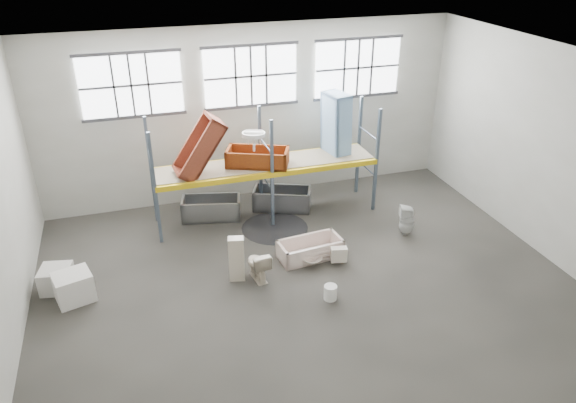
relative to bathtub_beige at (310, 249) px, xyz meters
name	(u,v)px	position (x,y,z in m)	size (l,w,h in m)	color
floor	(308,286)	(-0.44, -1.08, -0.28)	(12.00, 10.00, 0.10)	#4E4A43
ceiling	(312,63)	(-0.44, -1.08, 4.82)	(12.00, 10.00, 0.10)	silver
wall_back	(251,113)	(-0.44, 3.97, 2.27)	(12.00, 0.10, 5.00)	#A5A599
wall_front	(440,349)	(-0.44, -6.13, 2.27)	(12.00, 0.10, 5.00)	#A8A89C
wall_right	(550,153)	(5.61, -1.08, 2.27)	(0.10, 10.00, 5.00)	#B4B4A7
window_left	(131,85)	(-3.64, 3.86, 3.37)	(2.60, 0.04, 1.60)	white
window_mid	(251,76)	(-0.44, 3.86, 3.37)	(2.60, 0.04, 1.60)	white
window_right	(358,68)	(2.76, 3.86, 3.37)	(2.60, 0.04, 1.60)	white
rack_upright_la	(155,190)	(-3.44, 1.82, 1.27)	(0.08, 0.08, 3.00)	slate
rack_upright_lb	(151,171)	(-3.44, 3.02, 1.27)	(0.08, 0.08, 3.00)	slate
rack_upright_ma	(272,175)	(-0.44, 1.82, 1.27)	(0.08, 0.08, 3.00)	slate
rack_upright_mb	(260,158)	(-0.44, 3.02, 1.27)	(0.08, 0.08, 3.00)	slate
rack_upright_ra	(376,161)	(2.56, 1.82, 1.27)	(0.08, 0.08, 3.00)	slate
rack_upright_rb	(359,146)	(2.56, 3.02, 1.27)	(0.08, 0.08, 3.00)	slate
rack_beam_front	(272,175)	(-0.44, 1.82, 1.27)	(6.00, 0.10, 0.14)	yellow
rack_beam_back	(260,158)	(-0.44, 3.02, 1.27)	(6.00, 0.10, 0.14)	yellow
shelf_deck	(266,163)	(-0.44, 2.42, 1.35)	(5.90, 1.10, 0.03)	gray
wet_patch	(275,228)	(-0.44, 1.62, -0.23)	(1.80, 1.80, 0.00)	black
bathtub_beige	(310,249)	(0.00, 0.00, 0.00)	(1.55, 0.73, 0.46)	beige
cistern_spare	(339,254)	(0.54, -0.52, 0.05)	(0.39, 0.18, 0.37)	beige
sink_in_tub	(312,260)	(-0.08, -0.40, -0.07)	(0.48, 0.48, 0.16)	beige
toilet_beige	(258,265)	(-1.46, -0.50, 0.15)	(0.42, 0.73, 0.75)	#F4E5CB
cistern_tall	(237,259)	(-1.92, -0.38, 0.32)	(0.35, 0.23, 1.10)	beige
toilet_white	(407,220)	(2.78, 0.27, 0.19)	(0.38, 0.39, 0.84)	white
steel_tub_left	(211,208)	(-1.96, 2.73, 0.07)	(1.60, 0.75, 0.59)	#ABAFB3
steel_tub_right	(282,199)	(0.09, 2.68, 0.07)	(1.62, 0.76, 0.59)	#999CA1
rust_tub_flat	(258,157)	(-0.69, 2.33, 1.59)	(1.63, 0.76, 0.46)	#80390A
rust_tub_tilted	(199,147)	(-2.21, 2.29, 2.07)	(1.70, 0.80, 0.48)	maroon
sink_on_shelf	(254,150)	(-0.81, 2.19, 1.87)	(0.60, 0.46, 0.53)	silver
blue_tub_upright	(336,125)	(1.63, 2.59, 2.17)	(1.77, 0.83, 0.50)	#7BA6D1
bucket	(330,292)	(-0.14, -1.72, -0.06)	(0.29, 0.29, 0.34)	white
carton_near	(74,287)	(-5.47, -0.08, 0.10)	(0.76, 0.66, 0.66)	white
carton_far	(57,279)	(-5.86, 0.45, 0.04)	(0.65, 0.65, 0.54)	beige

